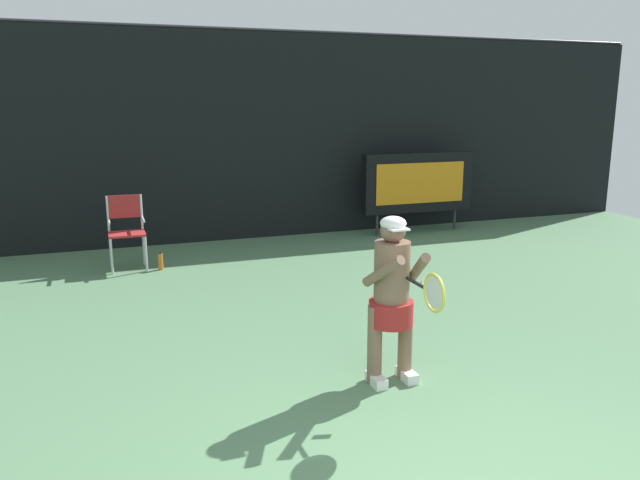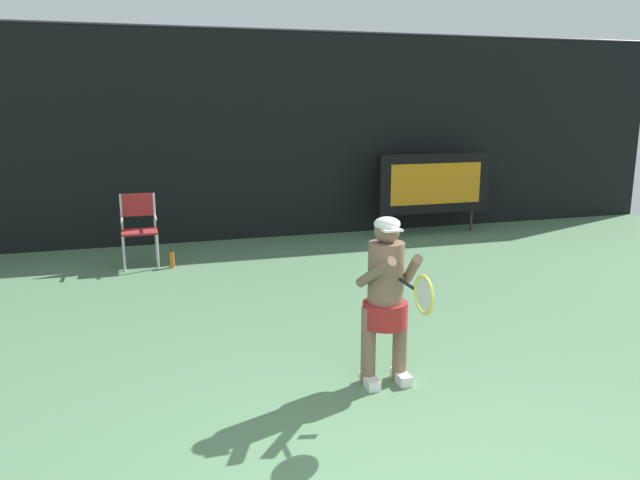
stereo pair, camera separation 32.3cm
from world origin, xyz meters
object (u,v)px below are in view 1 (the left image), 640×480
object	(u,v)px
scoreboard	(418,183)
tennis_ball_spare	(391,255)
umpire_chair	(126,227)
tennis_racket	(433,292)
tennis_player	(392,293)
water_bottle	(161,262)

from	to	relation	value
scoreboard	tennis_ball_spare	distance (m)	2.23
umpire_chair	tennis_racket	world-z (taller)	tennis_racket
scoreboard	tennis_racket	bearing A→B (deg)	-117.79
umpire_chair	tennis_ball_spare	bearing A→B (deg)	-10.27
scoreboard	umpire_chair	size ratio (longest dim) A/B	2.04
scoreboard	tennis_racket	size ratio (longest dim) A/B	3.65
umpire_chair	scoreboard	bearing A→B (deg)	8.95
tennis_player	tennis_ball_spare	world-z (taller)	tennis_player
scoreboard	tennis_player	size ratio (longest dim) A/B	1.47
umpire_chair	tennis_player	distance (m)	5.18
scoreboard	umpire_chair	xyz separation A→B (m)	(-5.29, -0.83, -0.33)
scoreboard	tennis_racket	distance (m)	7.06
umpire_chair	tennis_ball_spare	distance (m)	4.09
scoreboard	umpire_chair	bearing A→B (deg)	-171.05
umpire_chair	tennis_racket	distance (m)	5.78
water_bottle	umpire_chair	bearing A→B (deg)	149.45
water_bottle	tennis_player	size ratio (longest dim) A/B	0.18
scoreboard	water_bottle	xyz separation A→B (m)	(-4.85, -1.09, -0.82)
umpire_chair	tennis_ball_spare	xyz separation A→B (m)	(3.98, -0.72, -0.58)
tennis_player	tennis_racket	distance (m)	0.65
water_bottle	scoreboard	bearing A→B (deg)	12.70
umpire_chair	water_bottle	size ratio (longest dim) A/B	4.08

